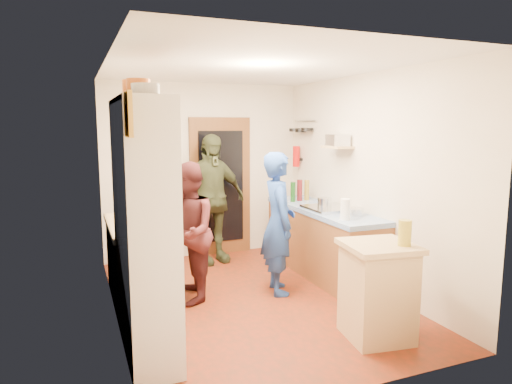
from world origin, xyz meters
TOP-DOWN VIEW (x-y plane):
  - floor at (0.00, 0.00)m, footprint 3.00×4.00m
  - ceiling at (0.00, 0.00)m, footprint 3.00×4.00m
  - wall_back at (0.00, 2.01)m, footprint 3.00×0.02m
  - wall_front at (0.00, -2.01)m, footprint 3.00×0.02m
  - wall_left at (-1.51, 0.00)m, footprint 0.02×4.00m
  - wall_right at (1.51, 0.00)m, footprint 0.02×4.00m
  - door_frame at (0.25, 1.97)m, footprint 0.95×0.06m
  - door_glass at (0.25, 1.94)m, footprint 0.70×0.02m
  - hutch_body at (-1.30, -0.80)m, footprint 0.40×1.20m
  - hutch_top_shelf at (-1.30, -0.80)m, footprint 0.40×1.14m
  - plate_stack at (-1.30, -1.12)m, footprint 0.21×0.21m
  - orange_pot_a at (-1.30, -0.75)m, footprint 0.20×0.20m
  - orange_pot_b at (-1.30, -0.44)m, footprint 0.20×0.20m
  - left_counter_base at (-1.20, 0.45)m, footprint 0.60×1.40m
  - left_counter_top at (-1.20, 0.45)m, footprint 0.64×1.44m
  - toaster at (-1.15, 0.02)m, footprint 0.25×0.19m
  - kettle at (-1.25, 0.28)m, footprint 0.19×0.19m
  - orange_bowl at (-1.12, 0.58)m, footprint 0.25×0.25m
  - chopping_board at (-1.18, 1.04)m, footprint 0.36×0.31m
  - right_counter_base at (1.20, 0.50)m, footprint 0.60×2.20m
  - right_counter_top at (1.20, 0.50)m, footprint 0.62×2.22m
  - hob at (1.20, 0.34)m, footprint 0.55×0.58m
  - pot_on_hob at (1.15, 0.37)m, footprint 0.18×0.18m
  - bottle_a at (1.05, 1.08)m, footprint 0.09×0.09m
  - bottle_b at (1.18, 1.13)m, footprint 0.10×0.10m
  - bottle_c at (1.31, 1.15)m, footprint 0.09×0.09m
  - paper_towel at (1.05, -0.27)m, footprint 0.12×0.12m
  - mixing_bowl at (1.30, -0.08)m, footprint 0.29×0.29m
  - island_base at (0.73, -1.34)m, footprint 0.62×0.62m
  - island_top at (0.73, -1.34)m, footprint 0.70×0.70m
  - cutting_board at (0.68, -1.28)m, footprint 0.39×0.33m
  - oil_jar at (0.89, -1.48)m, footprint 0.13×0.13m
  - pan_rail at (1.46, 1.52)m, footprint 0.02×0.65m
  - pan_hang_a at (1.40, 1.35)m, footprint 0.18×0.18m
  - pan_hang_b at (1.40, 1.55)m, footprint 0.16×0.16m
  - pan_hang_c at (1.40, 1.75)m, footprint 0.17×0.17m
  - wall_shelf at (1.37, 0.45)m, footprint 0.26×0.42m
  - radio at (1.37, 0.45)m, footprint 0.26×0.33m
  - ext_bracket at (1.47, 1.70)m, footprint 0.06×0.10m
  - fire_extinguisher at (1.41, 1.70)m, footprint 0.11×0.11m
  - picture_frame at (-1.48, -1.55)m, footprint 0.03×0.25m
  - person_hob at (0.40, 0.08)m, footprint 0.51×0.68m
  - person_left at (-0.66, 0.26)m, footprint 0.71×0.85m
  - person_back at (-0.01, 1.57)m, footprint 1.16×0.66m

SIDE VIEW (x-z plane):
  - floor at x=0.00m, z-range -0.02..0.00m
  - right_counter_base at x=1.20m, z-range 0.00..0.84m
  - left_counter_base at x=-1.20m, z-range 0.00..0.85m
  - island_base at x=0.73m, z-range 0.00..0.86m
  - person_left at x=-0.66m, z-range 0.00..1.59m
  - person_hob at x=0.40m, z-range 0.00..1.68m
  - right_counter_top at x=1.20m, z-range 0.84..0.90m
  - left_counter_top at x=-1.20m, z-range 0.85..0.90m
  - island_top at x=0.73m, z-range 0.86..0.91m
  - cutting_board at x=0.68m, z-range 0.89..0.91m
  - chopping_board at x=-1.18m, z-range 0.90..0.92m
  - hob at x=1.20m, z-range 0.90..0.94m
  - person_back at x=-0.01m, z-range 0.00..1.86m
  - mixing_bowl at x=1.30m, z-range 0.90..0.99m
  - orange_bowl at x=-1.12m, z-range 0.90..1.00m
  - kettle at x=-1.25m, z-range 0.90..1.07m
  - toaster at x=-1.15m, z-range 0.90..1.07m
  - pot_on_hob at x=1.15m, z-range 0.94..1.06m
  - paper_towel at x=1.05m, z-range 0.90..1.14m
  - oil_jar at x=0.89m, z-range 0.91..1.14m
  - bottle_a at x=1.05m, z-range 0.90..1.18m
  - bottle_c at x=1.31m, z-range 0.90..1.19m
  - door_frame at x=0.25m, z-range 0.00..2.10m
  - door_glass at x=0.25m, z-range 0.20..1.90m
  - bottle_b at x=1.18m, z-range 0.90..1.21m
  - hutch_body at x=-1.30m, z-range 0.00..2.20m
  - wall_back at x=0.00m, z-range 0.00..2.60m
  - wall_front at x=0.00m, z-range 0.00..2.60m
  - wall_left at x=-1.51m, z-range 0.00..2.60m
  - wall_right at x=1.51m, z-range 0.00..2.60m
  - ext_bracket at x=1.47m, z-range 1.43..1.47m
  - fire_extinguisher at x=1.41m, z-range 1.34..1.66m
  - wall_shelf at x=1.37m, z-range 1.69..1.71m
  - radio at x=1.37m, z-range 1.72..1.86m
  - pan_hang_b at x=1.40m, z-range 1.88..1.92m
  - pan_hang_c at x=1.40m, z-range 1.89..1.93m
  - pan_hang_a at x=1.40m, z-range 1.90..1.94m
  - pan_rail at x=1.46m, z-range 2.04..2.06m
  - picture_frame at x=-1.48m, z-range 1.90..2.20m
  - hutch_top_shelf at x=-1.30m, z-range 2.16..2.20m
  - plate_stack at x=-1.30m, z-range 2.20..2.29m
  - orange_pot_a at x=-1.30m, z-range 2.20..2.36m
  - orange_pot_b at x=-1.30m, z-range 2.20..2.38m
  - ceiling at x=0.00m, z-range 2.60..2.62m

